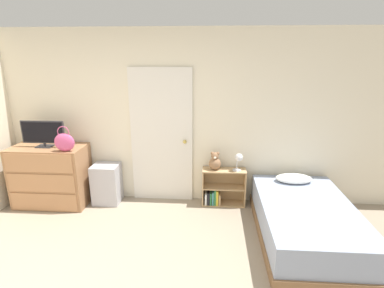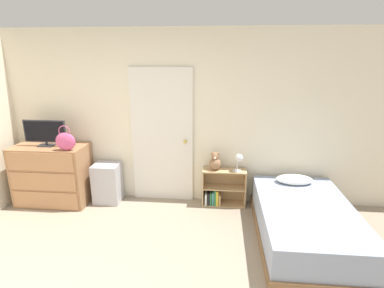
% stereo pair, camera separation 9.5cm
% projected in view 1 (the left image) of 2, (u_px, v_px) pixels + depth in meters
% --- Properties ---
extents(wall_back, '(10.00, 0.06, 2.55)m').
position_uv_depth(wall_back, '(147.00, 118.00, 4.44)').
color(wall_back, beige).
rests_on(wall_back, ground_plane).
extents(door_closed, '(0.92, 0.09, 2.02)m').
position_uv_depth(door_closed, '(162.00, 137.00, 4.45)').
color(door_closed, silver).
rests_on(door_closed, ground_plane).
extents(dresser, '(1.05, 0.56, 0.90)m').
position_uv_depth(dresser, '(51.00, 176.00, 4.46)').
color(dresser, '#996B47').
rests_on(dresser, ground_plane).
extents(tv, '(0.63, 0.16, 0.38)m').
position_uv_depth(tv, '(43.00, 133.00, 4.28)').
color(tv, '#2D2D33').
rests_on(tv, dresser).
extents(handbag, '(0.28, 0.11, 0.36)m').
position_uv_depth(handbag, '(64.00, 142.00, 4.09)').
color(handbag, '#C64C7F').
rests_on(handbag, dresser).
extents(storage_bin, '(0.39, 0.35, 0.60)m').
position_uv_depth(storage_bin, '(107.00, 184.00, 4.54)').
color(storage_bin, '#ADADB7').
rests_on(storage_bin, ground_plane).
extents(bookshelf, '(0.64, 0.24, 0.56)m').
position_uv_depth(bookshelf, '(221.00, 189.00, 4.51)').
color(bookshelf, tan).
rests_on(bookshelf, ground_plane).
extents(teddy_bear, '(0.18, 0.18, 0.27)m').
position_uv_depth(teddy_bear, '(215.00, 162.00, 4.38)').
color(teddy_bear, '#8C6647').
rests_on(teddy_bear, bookshelf).
extents(desk_lamp, '(0.14, 0.14, 0.26)m').
position_uv_depth(desk_lamp, '(239.00, 159.00, 4.30)').
color(desk_lamp, silver).
rests_on(desk_lamp, bookshelf).
extents(bed, '(1.12, 1.87, 0.56)m').
position_uv_depth(bed, '(305.00, 221.00, 3.67)').
color(bed, brown).
rests_on(bed, ground_plane).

